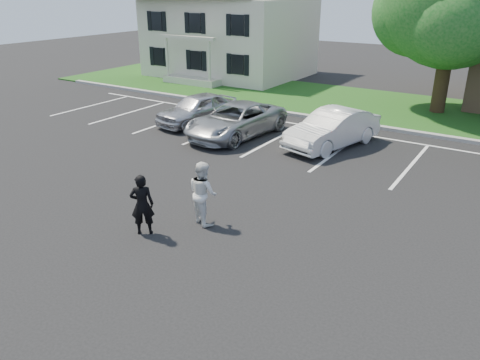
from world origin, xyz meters
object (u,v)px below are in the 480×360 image
car_white_sedan (333,129)px  car_silver_west (198,109)px  man_white_shirt (203,193)px  man_black_suit (142,205)px  tree (457,0)px  car_silver_minivan (236,120)px  house (230,19)px

car_white_sedan → car_silver_west: bearing=-163.0°
man_white_shirt → car_white_sedan: 7.99m
man_white_shirt → man_black_suit: bearing=79.5°
tree → car_white_sedan: size_ratio=1.98×
man_white_shirt → car_silver_west: 9.92m
man_black_suit → car_silver_minivan: (-2.67, 8.44, -0.13)m
car_white_sedan → car_silver_minivan: bearing=-152.4°
tree → man_white_shirt: (-2.90, -16.00, -4.48)m
house → tree: (15.05, -3.47, 1.52)m
car_silver_minivan → car_white_sedan: 4.09m
house → car_white_sedan: house is taller
man_black_suit → car_white_sedan: (1.32, 9.32, -0.08)m
tree → car_silver_minivan: (-6.50, -8.90, -4.66)m
house → tree: 15.52m
car_silver_minivan → house: bearing=130.5°
man_black_suit → car_silver_west: (-5.23, 9.12, -0.11)m
man_white_shirt → car_silver_west: bearing=-27.4°
house → man_black_suit: 23.84m
tree → car_white_sedan: 9.59m
car_white_sedan → house: bearing=152.7°
man_black_suit → tree: bearing=-141.0°
tree → car_silver_minivan: size_ratio=1.77×
tree → man_white_shirt: size_ratio=5.06×
house → car_silver_west: bearing=-62.9°
man_white_shirt → car_silver_minivan: bearing=-38.9°
house → tree: tree is taller
tree → house: bearing=167.0°
car_silver_west → car_silver_minivan: 2.65m
man_black_suit → car_white_sedan: size_ratio=0.37×
man_black_suit → car_silver_west: bearing=-98.7°
house → tree: bearing=-13.0°
man_black_suit → man_white_shirt: bearing=-163.3°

